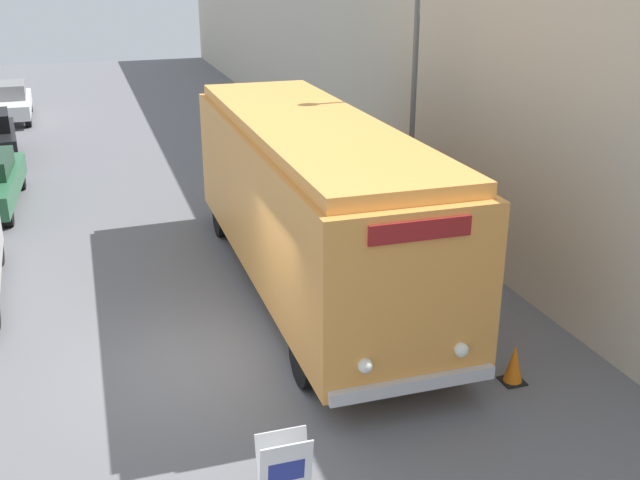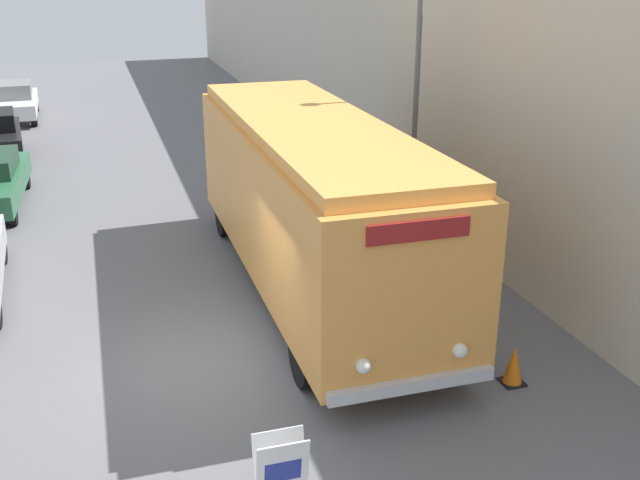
{
  "view_description": "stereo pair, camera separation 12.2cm",
  "coord_description": "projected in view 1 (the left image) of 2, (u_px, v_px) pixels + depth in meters",
  "views": [
    {
      "loc": [
        -1.34,
        -10.95,
        6.34
      ],
      "look_at": [
        2.14,
        -0.03,
        1.98
      ],
      "focal_mm": 42.0,
      "sensor_mm": 36.0,
      "label": 1
    },
    {
      "loc": [
        -1.22,
        -10.99,
        6.34
      ],
      "look_at": [
        2.14,
        -0.03,
        1.98
      ],
      "focal_mm": 42.0,
      "sensor_mm": 36.0,
      "label": 2
    }
  ],
  "objects": [
    {
      "name": "ground_plane",
      "position": [
        196.0,
        365.0,
        12.39
      ],
      "size": [
        80.0,
        80.0,
        0.0
      ],
      "primitive_type": "plane",
      "color": "slate"
    },
    {
      "name": "vintage_bus",
      "position": [
        311.0,
        197.0,
        14.64
      ],
      "size": [
        2.68,
        10.01,
        3.44
      ],
      "color": "black",
      "rests_on": "ground_plane"
    },
    {
      "name": "sign_board",
      "position": [
        285.0,
        469.0,
        9.18
      ],
      "size": [
        0.66,
        0.34,
        0.91
      ],
      "color": "gray",
      "rests_on": "ground_plane"
    },
    {
      "name": "parked_car_distant",
      "position": [
        5.0,
        102.0,
        30.55
      ],
      "size": [
        2.05,
        4.7,
        1.5
      ],
      "rotation": [
        0.0,
        0.0,
        0.03
      ],
      "color": "black",
      "rests_on": "ground_plane"
    },
    {
      "name": "building_wall_right",
      "position": [
        365.0,
        73.0,
        22.09
      ],
      "size": [
        0.3,
        60.0,
        6.23
      ],
      "color": "beige",
      "rests_on": "ground_plane"
    },
    {
      "name": "streetlamp",
      "position": [
        415.0,
        63.0,
        16.15
      ],
      "size": [
        0.36,
        0.36,
        6.42
      ],
      "color": "#595E60",
      "rests_on": "ground_plane"
    },
    {
      "name": "traffic_cone",
      "position": [
        514.0,
        364.0,
        11.77
      ],
      "size": [
        0.36,
        0.36,
        0.66
      ],
      "color": "black",
      "rests_on": "ground_plane"
    }
  ]
}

